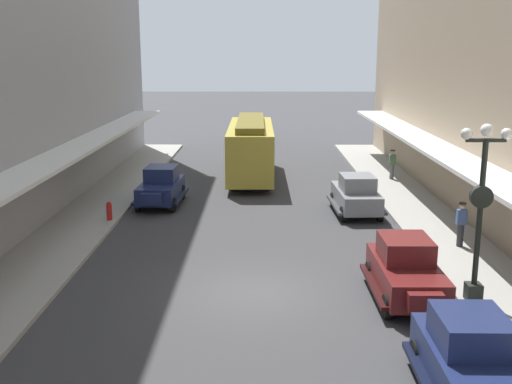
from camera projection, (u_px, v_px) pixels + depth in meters
name	position (u px, v px, depth m)	size (l,w,h in m)	color
ground_plane	(254.00, 292.00, 18.80)	(200.00, 200.00, 0.00)	#38383A
sidewalk_left	(12.00, 289.00, 18.85)	(3.00, 60.00, 0.15)	#99968E
sidewalk_right	(498.00, 291.00, 18.72)	(3.00, 60.00, 0.15)	#99968E
parked_car_0	(161.00, 186.00, 29.47)	(2.27, 4.30, 1.84)	#19234C
parked_car_1	(472.00, 359.00, 12.76)	(2.17, 4.27, 1.84)	#19234C
parked_car_2	(356.00, 194.00, 27.76)	(2.28, 4.31, 1.84)	slate
parked_car_3	(406.00, 269.00, 18.13)	(2.16, 4.27, 1.84)	#591919
streetcar	(251.00, 146.00, 35.41)	(2.58, 9.62, 3.46)	gold
lamp_post_with_clock	(480.00, 206.00, 17.21)	(1.42, 0.44, 5.16)	black
fire_hydrant	(109.00, 211.00, 26.29)	(0.24, 0.24, 0.82)	#B21E19
pedestrian_0	(392.00, 164.00, 34.75)	(0.36, 0.28, 1.67)	slate
pedestrian_1	(461.00, 224.00, 22.60)	(0.36, 0.28, 1.67)	#2D2D33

